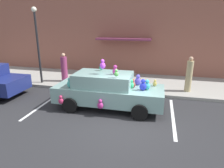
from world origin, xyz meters
TOP-DOWN VIEW (x-y plane):
  - ground_plane at (0.00, 0.00)m, footprint 60.00×60.00m
  - sidewalk at (0.00, 5.00)m, footprint 24.00×4.00m
  - storefront_building at (-0.01, 7.14)m, footprint 24.00×1.25m
  - parking_stripe_front at (1.74, 1.00)m, footprint 0.12×3.60m
  - parking_stripe_rear at (-3.97, 1.00)m, footprint 0.12×3.60m
  - plush_covered_car at (-1.03, 1.24)m, footprint 4.63×2.00m
  - teddy_bear_on_sidewalk at (0.05, 3.55)m, footprint 0.34×0.28m
  - street_lamp_post at (-5.71, 3.50)m, footprint 0.28×0.28m
  - pedestrian_near_shopfront at (2.59, 3.89)m, footprint 0.32×0.32m
  - pedestrian_walking_past at (-4.48, 4.07)m, footprint 0.37×0.37m

SIDE VIEW (x-z plane):
  - ground_plane at x=0.00m, z-range 0.00..0.00m
  - parking_stripe_front at x=1.74m, z-range 0.00..0.01m
  - parking_stripe_rear at x=-3.97m, z-range 0.00..0.01m
  - sidewalk at x=0.00m, z-range 0.00..0.15m
  - teddy_bear_on_sidewalk at x=0.05m, z-range 0.13..0.77m
  - plush_covered_car at x=-1.03m, z-range -0.28..1.89m
  - pedestrian_walking_past at x=-4.48m, z-range 0.08..1.79m
  - pedestrian_near_shopfront at x=2.59m, z-range 0.09..1.92m
  - street_lamp_post at x=-5.71m, z-range 0.60..4.85m
  - storefront_building at x=-0.01m, z-range -0.01..6.39m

